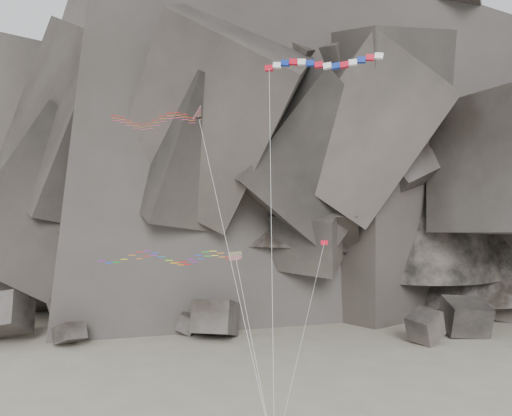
{
  "coord_description": "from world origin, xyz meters",
  "views": [
    {
      "loc": [
        1.05,
        -42.47,
        17.56
      ],
      "look_at": [
        -0.81,
        6.0,
        19.26
      ],
      "focal_mm": 35.0,
      "sensor_mm": 36.0,
      "label": 1
    }
  ],
  "objects_px": {
    "delta_kite": "(150,120)",
    "banner_kite": "(322,65)",
    "pennant_kite": "(317,272)",
    "parafoil_kite": "(163,257)"
  },
  "relations": [
    {
      "from": "delta_kite",
      "to": "banner_kite",
      "type": "distance_m",
      "value": 17.85
    },
    {
      "from": "delta_kite",
      "to": "pennant_kite",
      "type": "relative_size",
      "value": 1.88
    },
    {
      "from": "parafoil_kite",
      "to": "pennant_kite",
      "type": "distance_m",
      "value": 13.8
    },
    {
      "from": "parafoil_kite",
      "to": "banner_kite",
      "type": "bearing_deg",
      "value": -5.47
    },
    {
      "from": "banner_kite",
      "to": "parafoil_kite",
      "type": "height_order",
      "value": "banner_kite"
    },
    {
      "from": "delta_kite",
      "to": "banner_kite",
      "type": "xyz_separation_m",
      "value": [
        16.28,
        -6.65,
        3.06
      ]
    },
    {
      "from": "delta_kite",
      "to": "pennant_kite",
      "type": "bearing_deg",
      "value": -6.8
    },
    {
      "from": "delta_kite",
      "to": "parafoil_kite",
      "type": "relative_size",
      "value": 1.75
    },
    {
      "from": "parafoil_kite",
      "to": "pennant_kite",
      "type": "xyz_separation_m",
      "value": [
        13.36,
        -3.31,
        -0.95
      ]
    },
    {
      "from": "banner_kite",
      "to": "parafoil_kite",
      "type": "bearing_deg",
      "value": -178.8
    }
  ]
}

